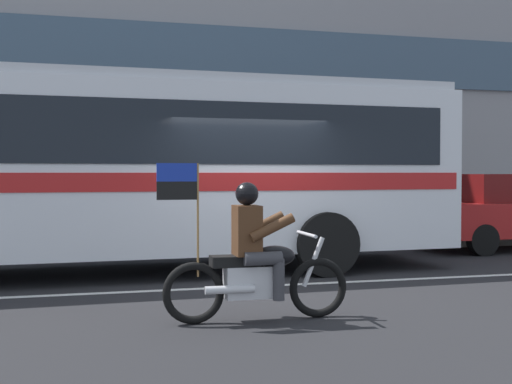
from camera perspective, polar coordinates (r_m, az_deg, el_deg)
The scene contains 6 objects.
ground_plane at distance 10.64m, azimuth -0.38°, elevation -7.40°, with size 60.00×60.00×0.00m, color black.
sidewalk_curb at distance 15.57m, azimuth -5.19°, elevation -4.24°, with size 28.00×3.80×0.15m, color gray.
lane_center_stripe at distance 10.07m, azimuth 0.50°, elevation -7.89°, with size 26.60×0.14×0.01m, color silver.
transit_bus at distance 11.39m, azimuth -10.40°, elevation 2.68°, with size 10.95×2.93×3.22m.
motorcycle_with_rider at distance 7.66m, azimuth -0.07°, elevation -5.90°, with size 2.20×0.64×1.78m.
fire_hydrant at distance 14.05m, azimuth -18.42°, elevation -3.14°, with size 0.22×0.30×0.75m.
Camera 1 is at (-2.68, -10.16, 1.67)m, focal length 47.56 mm.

